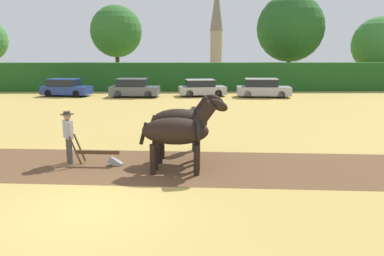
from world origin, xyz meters
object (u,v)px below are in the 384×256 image
(tree_left, at_px, (116,32))
(parked_car_left, at_px, (134,88))
(church_spire, at_px, (217,24))
(farmer_beside_team, at_px, (194,125))
(parked_car_center, at_px, (263,88))
(tree_center_left, at_px, (290,28))
(plow, at_px, (101,156))
(parked_car_center_left, at_px, (202,88))
(tree_center, at_px, (380,45))
(draft_horse_lead_left, at_px, (179,131))
(draft_horse_lead_right, at_px, (182,122))
(farmer_at_plow, at_px, (68,133))
(parked_car_far_left, at_px, (66,88))

(tree_left, xyz_separation_m, parked_car_left, (3.20, -10.61, -5.19))
(church_spire, xyz_separation_m, farmer_beside_team, (-6.22, -67.95, -8.56))
(parked_car_left, relative_size, parked_car_center, 0.91)
(tree_center_left, height_order, parked_car_left, tree_center_left)
(plow, height_order, parked_car_center, parked_car_center)
(farmer_beside_team, height_order, parked_car_center_left, farmer_beside_team)
(parked_car_center, bearing_deg, farmer_beside_team, -104.12)
(tree_center, distance_m, draft_horse_lead_left, 39.71)
(parked_car_center, bearing_deg, draft_horse_lead_right, -103.91)
(tree_center_left, xyz_separation_m, parked_car_left, (-16.27, -12.05, -5.66))
(farmer_at_plow, relative_size, parked_car_left, 0.43)
(farmer_at_plow, bearing_deg, tree_center, 16.99)
(draft_horse_lead_left, height_order, parked_car_far_left, draft_horse_lead_left)
(plow, relative_size, parked_car_left, 0.41)
(draft_horse_lead_left, height_order, parked_car_center, draft_horse_lead_left)
(tree_left, xyz_separation_m, tree_center, (29.99, 1.54, -1.36))
(draft_horse_lead_right, bearing_deg, parked_car_center_left, 90.10)
(tree_left, relative_size, parked_car_far_left, 2.02)
(tree_left, height_order, church_spire, church_spire)
(tree_left, bearing_deg, tree_center, 2.93)
(parked_car_center_left, bearing_deg, parked_car_far_left, 171.58)
(tree_left, relative_size, draft_horse_lead_left, 3.12)
(tree_center_left, xyz_separation_m, farmer_beside_team, (-11.58, -29.68, -5.41))
(church_spire, height_order, farmer_beside_team, church_spire)
(tree_center_left, xyz_separation_m, tree_center, (10.53, 0.10, -1.83))
(farmer_at_plow, distance_m, parked_car_center, 21.70)
(farmer_at_plow, xyz_separation_m, parked_car_far_left, (-6.39, 20.05, -0.35))
(parked_car_far_left, relative_size, parked_car_center, 0.95)
(farmer_at_plow, bearing_deg, parked_car_left, 58.25)
(tree_center, bearing_deg, parked_car_left, -155.61)
(tree_center_left, height_order, church_spire, church_spire)
(church_spire, distance_m, farmer_beside_team, 68.77)
(tree_center, height_order, plow, tree_center)
(plow, bearing_deg, farmer_at_plow, 171.28)
(plow, bearing_deg, parked_car_far_left, 114.74)
(farmer_at_plow, bearing_deg, farmer_beside_team, -12.34)
(tree_left, xyz_separation_m, farmer_at_plow, (3.61, -29.85, -4.88))
(parked_car_far_left, distance_m, parked_car_center_left, 11.71)
(tree_center_left, xyz_separation_m, plow, (-14.72, -31.56, -6.09))
(tree_center, bearing_deg, farmer_beside_team, -126.58)
(draft_horse_lead_right, height_order, plow, draft_horse_lead_right)
(tree_center, xyz_separation_m, parked_car_center_left, (-21.06, -11.54, -3.88))
(plow, bearing_deg, parked_car_center_left, 82.66)
(tree_left, bearing_deg, draft_horse_lead_left, -76.60)
(parked_car_far_left, distance_m, parked_car_left, 6.03)
(tree_center_left, distance_m, parked_car_left, 21.02)
(tree_center, bearing_deg, draft_horse_lead_right, -125.80)
(draft_horse_lead_right, xyz_separation_m, plow, (-2.70, -0.40, -1.05))
(tree_center_left, xyz_separation_m, parked_car_far_left, (-22.24, -11.24, -5.69))
(draft_horse_lead_left, relative_size, parked_car_center, 0.61)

